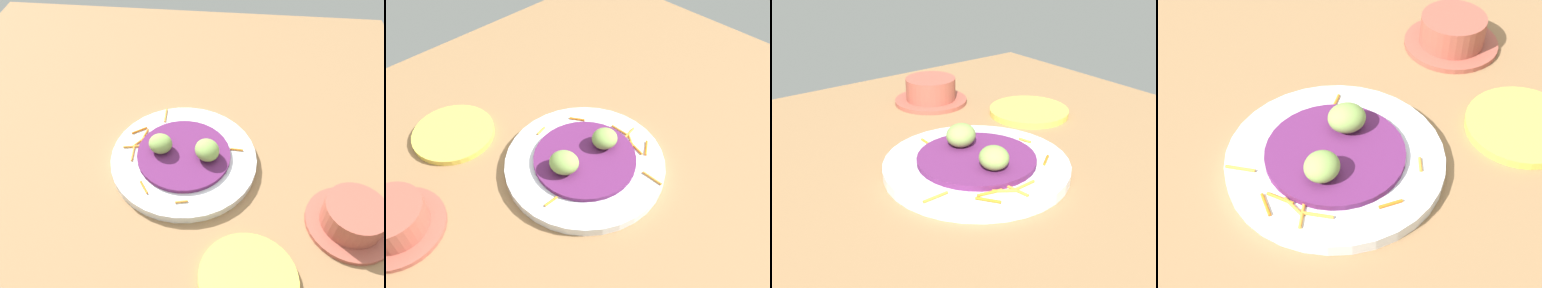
# 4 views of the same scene
# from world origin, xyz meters

# --- Properties ---
(table_surface) EXTENTS (1.10, 1.10, 0.02)m
(table_surface) POSITION_xyz_m (0.00, 0.00, 0.01)
(table_surface) COLOR #936D47
(table_surface) RESTS_ON ground
(main_plate) EXTENTS (0.27, 0.27, 0.02)m
(main_plate) POSITION_xyz_m (0.03, 0.05, 0.03)
(main_plate) COLOR silver
(main_plate) RESTS_ON table_surface
(cabbage_bed) EXTENTS (0.17, 0.17, 0.01)m
(cabbage_bed) POSITION_xyz_m (0.03, 0.05, 0.04)
(cabbage_bed) COLOR #60235B
(cabbage_bed) RESTS_ON main_plate
(carrot_garnish) EXTENTS (0.23, 0.23, 0.00)m
(carrot_garnish) POSITION_xyz_m (0.02, -0.01, 0.04)
(carrot_garnish) COLOR orange
(carrot_garnish) RESTS_ON main_plate
(guac_scoop_left) EXTENTS (0.06, 0.06, 0.03)m
(guac_scoop_left) POSITION_xyz_m (0.03, 0.01, 0.06)
(guac_scoop_left) COLOR #84A851
(guac_scoop_left) RESTS_ON cabbage_bed
(guac_scoop_center) EXTENTS (0.06, 0.06, 0.03)m
(guac_scoop_center) POSITION_xyz_m (0.04, 0.09, 0.06)
(guac_scoop_center) COLOR #84A851
(guac_scoop_center) RESTS_ON cabbage_bed
(side_plate_small) EXTENTS (0.15, 0.15, 0.01)m
(side_plate_small) POSITION_xyz_m (0.26, 0.17, 0.03)
(side_plate_small) COLOR #E0CC4C
(side_plate_small) RESTS_ON table_surface
(terracotta_bowl) EXTENTS (0.14, 0.14, 0.05)m
(terracotta_bowl) POSITION_xyz_m (0.14, 0.34, 0.04)
(terracotta_bowl) COLOR #A85142
(terracotta_bowl) RESTS_ON table_surface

